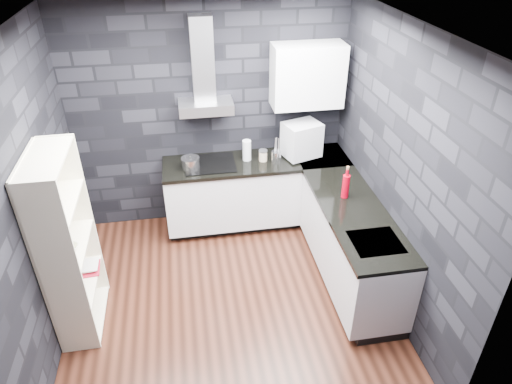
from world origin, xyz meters
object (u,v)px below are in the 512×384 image
object	(u,v)px
bookshelf	(68,246)
utensil_crock	(276,157)
storage_jar	(263,156)
fruit_bowl	(65,249)
glass_vase	(247,150)
red_bottle	(346,186)
appliance_garage	(302,140)
pot	(191,164)

from	to	relation	value
bookshelf	utensil_crock	bearing A→B (deg)	49.75
storage_jar	fruit_bowl	size ratio (longest dim) A/B	0.59
bookshelf	fruit_bowl	distance (m)	0.09
storage_jar	fruit_bowl	bearing A→B (deg)	-145.48
glass_vase	red_bottle	distance (m)	1.31
red_bottle	fruit_bowl	world-z (taller)	red_bottle
red_bottle	bookshelf	xyz separation A→B (m)	(-2.69, -0.36, -0.13)
storage_jar	utensil_crock	xyz separation A→B (m)	(0.14, -0.07, 0.01)
utensil_crock	appliance_garage	distance (m)	0.37
glass_vase	bookshelf	bearing A→B (deg)	-143.51
pot	glass_vase	world-z (taller)	glass_vase
glass_vase	red_bottle	bearing A→B (deg)	-48.18
utensil_crock	red_bottle	distance (m)	1.01
utensil_crock	red_bottle	world-z (taller)	red_bottle
storage_jar	appliance_garage	bearing A→B (deg)	2.74
bookshelf	fruit_bowl	size ratio (longest dim) A/B	8.87
storage_jar	bookshelf	distance (m)	2.38
storage_jar	red_bottle	world-z (taller)	red_bottle
appliance_garage	red_bottle	xyz separation A→B (m)	(0.22, -0.95, -0.10)
storage_jar	appliance_garage	distance (m)	0.49
glass_vase	storage_jar	distance (m)	0.20
storage_jar	red_bottle	xyz separation A→B (m)	(0.69, -0.92, 0.07)
pot	red_bottle	world-z (taller)	red_bottle
glass_vase	appliance_garage	bearing A→B (deg)	-2.73
glass_vase	utensil_crock	distance (m)	0.35
red_bottle	bookshelf	bearing A→B (deg)	-172.27
storage_jar	glass_vase	bearing A→B (deg)	163.92
red_bottle	utensil_crock	bearing A→B (deg)	122.74
appliance_garage	fruit_bowl	distance (m)	2.84
glass_vase	fruit_bowl	size ratio (longest dim) A/B	1.22
glass_vase	appliance_garage	xyz separation A→B (m)	(0.65, -0.03, 0.10)
utensil_crock	fruit_bowl	bearing A→B (deg)	-148.71
utensil_crock	appliance_garage	bearing A→B (deg)	16.58
glass_vase	utensil_crock	xyz separation A→B (m)	(0.33, -0.13, -0.05)
utensil_crock	fruit_bowl	size ratio (longest dim) A/B	0.71
appliance_garage	red_bottle	size ratio (longest dim) A/B	1.61
pot	appliance_garage	world-z (taller)	appliance_garage
storage_jar	appliance_garage	xyz separation A→B (m)	(0.46, 0.02, 0.17)
pot	bookshelf	bearing A→B (deg)	-133.20
storage_jar	fruit_bowl	distance (m)	2.42
glass_vase	bookshelf	xyz separation A→B (m)	(-1.81, -1.34, -0.12)
glass_vase	bookshelf	world-z (taller)	bookshelf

